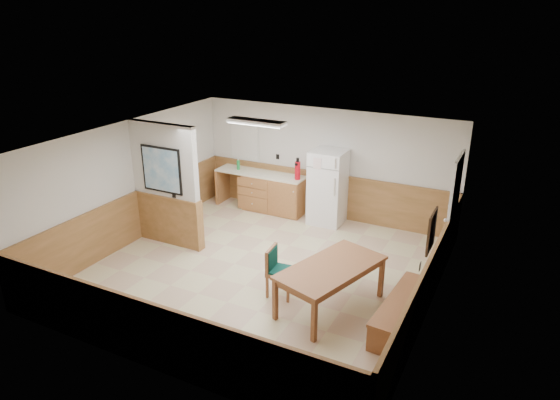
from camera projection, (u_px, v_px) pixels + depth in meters
The scene contains 20 objects.
ground at pixel (262, 271), 9.19m from camera, with size 6.00×6.00×0.00m, color beige.
ceiling at pixel (260, 139), 8.28m from camera, with size 6.00×6.00×0.02m, color white.
back_wall at pixel (325, 163), 11.23m from camera, with size 6.00×0.02×2.50m, color silver.
right_wall at pixel (436, 242), 7.47m from camera, with size 0.02×6.00×2.50m, color silver.
left_wall at pixel (130, 183), 10.00m from camera, with size 0.02×6.00×2.50m, color silver.
wainscot_back at pixel (324, 195), 11.48m from camera, with size 6.00×0.04×1.00m, color #A87343.
wainscot_right at pixel (429, 286), 7.75m from camera, with size 0.04×6.00×1.00m, color #A87343.
wainscot_left at pixel (135, 217), 10.27m from camera, with size 0.04×6.00×1.00m, color #A87343.
partition_wall at pixel (166, 186), 9.86m from camera, with size 1.50×0.20×2.50m.
kitchen_counter at pixel (272, 192), 11.76m from camera, with size 2.20×0.61×1.00m.
exterior_door at pixel (452, 211), 9.13m from camera, with size 0.07×1.02×2.15m.
kitchen_window at pixel (244, 140), 11.99m from camera, with size 0.80×0.04×1.00m.
wall_painting at pixel (431, 231), 7.13m from camera, with size 0.04×0.50×0.60m.
fluorescent_fixture at pixel (256, 122), 9.72m from camera, with size 1.20×0.30×0.09m.
refrigerator at pixel (328, 187), 10.98m from camera, with size 0.74×0.72×1.66m.
dining_table at pixel (331, 271), 7.85m from camera, with size 1.42×2.01×0.75m.
dining_bench at pixel (400, 305), 7.52m from camera, with size 0.52×1.77×0.45m.
dining_chair at pixel (277, 267), 8.30m from camera, with size 0.63×0.47×0.85m.
fire_extinguisher at pixel (298, 170), 11.20m from camera, with size 0.15×0.15×0.50m.
soap_bottle at pixel (238, 165), 11.92m from camera, with size 0.07×0.07×0.23m, color green.
Camera 1 is at (3.97, -7.06, 4.55)m, focal length 32.00 mm.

